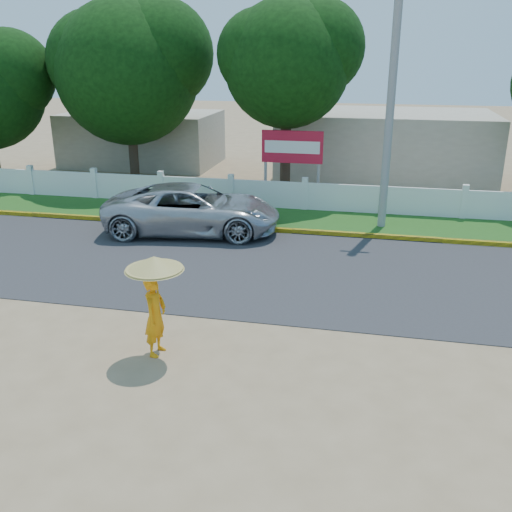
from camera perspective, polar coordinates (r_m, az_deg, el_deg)
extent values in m
plane|color=#9E8460|center=(12.56, -1.93, -8.65)|extent=(120.00, 120.00, 0.00)
cube|color=#38383A|center=(16.56, 1.81, -1.31)|extent=(60.00, 7.00, 0.02)
cube|color=#2D601E|center=(21.48, 4.34, 3.68)|extent=(60.00, 3.50, 0.03)
cube|color=yellow|center=(19.84, 3.66, 2.51)|extent=(40.00, 0.18, 0.16)
cube|color=silver|center=(22.73, 4.88, 5.97)|extent=(40.00, 0.10, 1.10)
cube|color=#B7AD99|center=(29.03, 12.72, 10.73)|extent=(10.00, 6.00, 3.20)
cube|color=#B7AD99|center=(32.63, -11.22, 11.45)|extent=(8.00, 5.00, 2.80)
cylinder|color=gray|center=(20.28, 13.30, 14.41)|extent=(0.28, 0.28, 8.47)
imported|color=#AEB2B7|center=(19.82, -6.35, 4.68)|extent=(6.31, 3.55, 1.67)
imported|color=orange|center=(11.94, -10.04, -5.88)|extent=(0.46, 0.66, 1.74)
cylinder|color=gray|center=(11.65, -10.01, -2.94)|extent=(0.02, 0.02, 1.13)
cone|color=tan|center=(11.47, -10.15, -0.71)|extent=(1.19, 1.19, 0.29)
cylinder|color=gray|center=(23.96, 0.95, 7.87)|extent=(0.12, 0.12, 2.00)
cylinder|color=gray|center=(23.65, 6.24, 7.59)|extent=(0.12, 0.12, 2.00)
cube|color=red|center=(23.54, 3.65, 10.83)|extent=(2.50, 0.12, 1.30)
cube|color=silver|center=(23.48, 3.62, 10.81)|extent=(2.25, 0.02, 0.49)
cylinder|color=#473828|center=(24.80, 2.97, 10.65)|extent=(0.44, 0.44, 4.04)
sphere|color=#113D0E|center=(24.48, 3.12, 18.62)|extent=(5.16, 5.16, 5.16)
cylinder|color=#473828|center=(28.20, -12.18, 10.55)|extent=(0.44, 0.44, 3.24)
sphere|color=#113D0E|center=(27.87, -12.71, 17.48)|extent=(6.52, 6.52, 6.52)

